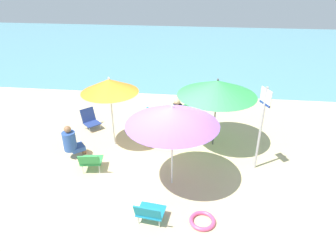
{
  "coord_description": "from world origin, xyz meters",
  "views": [
    {
      "loc": [
        0.89,
        -6.3,
        4.66
      ],
      "look_at": [
        -0.0,
        1.11,
        0.7
      ],
      "focal_mm": 32.23,
      "sensor_mm": 36.0,
      "label": 1
    }
  ],
  "objects_px": {
    "umbrella_green": "(217,88)",
    "beach_chair_b": "(150,212)",
    "beach_chair_e": "(146,118)",
    "person_b": "(71,142)",
    "umbrella_orange": "(109,86)",
    "beach_chair_f": "(91,161)",
    "swim_ring": "(202,221)",
    "beach_chair_d": "(90,119)",
    "beach_chair_a": "(191,115)",
    "beach_chair_c": "(162,136)",
    "person_a": "(178,111)",
    "warning_sign": "(262,119)",
    "umbrella_purple": "(172,116)"
  },
  "relations": [
    {
      "from": "swim_ring",
      "to": "warning_sign",
      "type": "bearing_deg",
      "value": 57.81
    },
    {
      "from": "umbrella_green",
      "to": "beach_chair_a",
      "type": "xyz_separation_m",
      "value": [
        -0.73,
        1.17,
        -1.42
      ]
    },
    {
      "from": "beach_chair_c",
      "to": "umbrella_green",
      "type": "bearing_deg",
      "value": -164.44
    },
    {
      "from": "beach_chair_e",
      "to": "swim_ring",
      "type": "relative_size",
      "value": 1.41
    },
    {
      "from": "beach_chair_f",
      "to": "beach_chair_b",
      "type": "bearing_deg",
      "value": -139.97
    },
    {
      "from": "beach_chair_e",
      "to": "warning_sign",
      "type": "bearing_deg",
      "value": 107.65
    },
    {
      "from": "beach_chair_a",
      "to": "warning_sign",
      "type": "distance_m",
      "value": 3.05
    },
    {
      "from": "swim_ring",
      "to": "umbrella_green",
      "type": "bearing_deg",
      "value": 85.51
    },
    {
      "from": "beach_chair_f",
      "to": "warning_sign",
      "type": "bearing_deg",
      "value": -89.48
    },
    {
      "from": "umbrella_green",
      "to": "person_b",
      "type": "relative_size",
      "value": 2.25
    },
    {
      "from": "beach_chair_e",
      "to": "person_a",
      "type": "xyz_separation_m",
      "value": [
        1.02,
        0.32,
        0.17
      ]
    },
    {
      "from": "beach_chair_b",
      "to": "beach_chair_a",
      "type": "bearing_deg",
      "value": -0.43
    },
    {
      "from": "umbrella_purple",
      "to": "beach_chair_c",
      "type": "distance_m",
      "value": 2.33
    },
    {
      "from": "beach_chair_d",
      "to": "umbrella_orange",
      "type": "bearing_deg",
      "value": 2.77
    },
    {
      "from": "beach_chair_c",
      "to": "person_b",
      "type": "relative_size",
      "value": 0.64
    },
    {
      "from": "beach_chair_e",
      "to": "warning_sign",
      "type": "relative_size",
      "value": 0.34
    },
    {
      "from": "beach_chair_f",
      "to": "person_b",
      "type": "relative_size",
      "value": 0.65
    },
    {
      "from": "beach_chair_c",
      "to": "person_a",
      "type": "height_order",
      "value": "person_a"
    },
    {
      "from": "beach_chair_c",
      "to": "swim_ring",
      "type": "relative_size",
      "value": 1.13
    },
    {
      "from": "beach_chair_b",
      "to": "beach_chair_e",
      "type": "distance_m",
      "value": 4.2
    },
    {
      "from": "umbrella_green",
      "to": "person_b",
      "type": "xyz_separation_m",
      "value": [
        -3.82,
        -1.13,
        -1.29
      ]
    },
    {
      "from": "beach_chair_d",
      "to": "beach_chair_f",
      "type": "relative_size",
      "value": 1.13
    },
    {
      "from": "beach_chair_a",
      "to": "beach_chair_b",
      "type": "relative_size",
      "value": 1.34
    },
    {
      "from": "beach_chair_a",
      "to": "beach_chair_c",
      "type": "height_order",
      "value": "beach_chair_a"
    },
    {
      "from": "swim_ring",
      "to": "beach_chair_c",
      "type": "bearing_deg",
      "value": 113.18
    },
    {
      "from": "umbrella_orange",
      "to": "warning_sign",
      "type": "height_order",
      "value": "warning_sign"
    },
    {
      "from": "beach_chair_e",
      "to": "person_b",
      "type": "distance_m",
      "value": 2.58
    },
    {
      "from": "umbrella_orange",
      "to": "beach_chair_c",
      "type": "bearing_deg",
      "value": 4.1
    },
    {
      "from": "beach_chair_c",
      "to": "beach_chair_d",
      "type": "relative_size",
      "value": 0.87
    },
    {
      "from": "umbrella_orange",
      "to": "beach_chair_f",
      "type": "relative_size",
      "value": 3.32
    },
    {
      "from": "beach_chair_a",
      "to": "beach_chair_e",
      "type": "relative_size",
      "value": 1.06
    },
    {
      "from": "umbrella_purple",
      "to": "beach_chair_a",
      "type": "relative_size",
      "value": 2.56
    },
    {
      "from": "person_b",
      "to": "beach_chair_a",
      "type": "bearing_deg",
      "value": -3.65
    },
    {
      "from": "beach_chair_a",
      "to": "swim_ring",
      "type": "height_order",
      "value": "beach_chair_a"
    },
    {
      "from": "beach_chair_a",
      "to": "swim_ring",
      "type": "xyz_separation_m",
      "value": [
        0.48,
        -4.31,
        -0.31
      ]
    },
    {
      "from": "umbrella_green",
      "to": "beach_chair_f",
      "type": "bearing_deg",
      "value": -151.0
    },
    {
      "from": "warning_sign",
      "to": "swim_ring",
      "type": "xyz_separation_m",
      "value": [
        -1.32,
        -2.1,
        -1.38
      ]
    },
    {
      "from": "beach_chair_a",
      "to": "umbrella_green",
      "type": "bearing_deg",
      "value": -18.44
    },
    {
      "from": "umbrella_orange",
      "to": "beach_chair_b",
      "type": "bearing_deg",
      "value": -61.96
    },
    {
      "from": "beach_chair_c",
      "to": "swim_ring",
      "type": "height_order",
      "value": "beach_chair_c"
    },
    {
      "from": "beach_chair_c",
      "to": "swim_ring",
      "type": "bearing_deg",
      "value": 119.66
    },
    {
      "from": "person_a",
      "to": "person_b",
      "type": "distance_m",
      "value": 3.52
    },
    {
      "from": "umbrella_orange",
      "to": "beach_chair_b",
      "type": "height_order",
      "value": "umbrella_orange"
    },
    {
      "from": "umbrella_orange",
      "to": "person_a",
      "type": "bearing_deg",
      "value": 40.64
    },
    {
      "from": "person_a",
      "to": "warning_sign",
      "type": "distance_m",
      "value": 3.26
    },
    {
      "from": "umbrella_green",
      "to": "swim_ring",
      "type": "relative_size",
      "value": 3.98
    },
    {
      "from": "person_a",
      "to": "warning_sign",
      "type": "bearing_deg",
      "value": -92.4
    },
    {
      "from": "umbrella_green",
      "to": "beach_chair_e",
      "type": "xyz_separation_m",
      "value": [
        -2.16,
        0.83,
        -1.46
      ]
    },
    {
      "from": "beach_chair_b",
      "to": "warning_sign",
      "type": "relative_size",
      "value": 0.27
    },
    {
      "from": "umbrella_green",
      "to": "beach_chair_b",
      "type": "bearing_deg",
      "value": -111.85
    }
  ]
}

